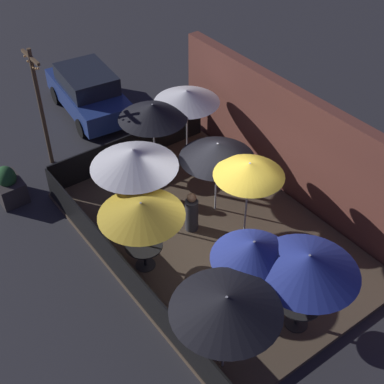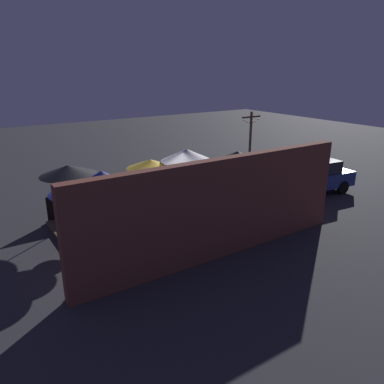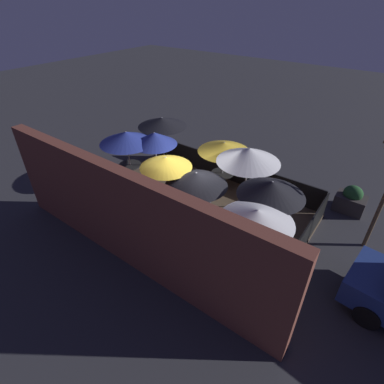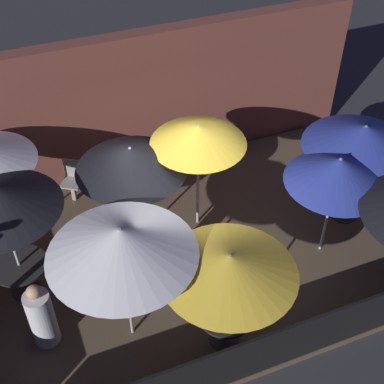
{
  "view_description": "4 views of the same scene",
  "coord_description": "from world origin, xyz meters",
  "px_view_note": "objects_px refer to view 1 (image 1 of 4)",
  "views": [
    {
      "loc": [
        7.79,
        -6.39,
        9.99
      ],
      "look_at": [
        -0.61,
        -0.22,
        1.29
      ],
      "focal_mm": 50.0,
      "sensor_mm": 36.0,
      "label": 1
    },
    {
      "loc": [
        6.74,
        11.6,
        5.81
      ],
      "look_at": [
        -0.73,
        0.28,
        1.26
      ],
      "focal_mm": 35.0,
      "sensor_mm": 36.0,
      "label": 2
    },
    {
      "loc": [
        -5.34,
        7.11,
        6.91
      ],
      "look_at": [
        -0.11,
        0.02,
        0.97
      ],
      "focal_mm": 28.0,
      "sensor_mm": 36.0,
      "label": 3
    },
    {
      "loc": [
        -2.45,
        -6.38,
        7.77
      ],
      "look_at": [
        0.21,
        0.34,
        1.3
      ],
      "focal_mm": 50.0,
      "sensor_mm": 36.0,
      "label": 4
    }
  ],
  "objects_px": {
    "patio_umbrella_8": "(249,169)",
    "dining_table_1": "(155,160)",
    "patio_chair_0": "(240,158)",
    "patio_umbrella_0": "(141,209)",
    "patio_umbrella_5": "(226,304)",
    "planter_box": "(8,185)",
    "light_post": "(40,103)",
    "patio_umbrella_2": "(308,263)",
    "patio_umbrella_4": "(253,250)",
    "patio_umbrella_1": "(153,111)",
    "patio_umbrella_3": "(134,158)",
    "patio_chair_1": "(253,184)",
    "patron_1": "(192,213)",
    "dining_table_0": "(144,249)",
    "patron_0": "(125,176)",
    "patio_umbrella_7": "(187,96)",
    "patio_umbrella_6": "(217,151)",
    "dining_table_2": "(299,307)",
    "parked_car_0": "(88,92)"
  },
  "relations": [
    {
      "from": "patio_umbrella_8",
      "to": "patio_chair_0",
      "type": "bearing_deg",
      "value": 142.44
    },
    {
      "from": "patio_umbrella_8",
      "to": "planter_box",
      "type": "relative_size",
      "value": 2.18
    },
    {
      "from": "patio_umbrella_0",
      "to": "dining_table_0",
      "type": "distance_m",
      "value": 1.29
    },
    {
      "from": "patio_umbrella_5",
      "to": "planter_box",
      "type": "distance_m",
      "value": 8.19
    },
    {
      "from": "dining_table_1",
      "to": "patron_0",
      "type": "relative_size",
      "value": 0.7
    },
    {
      "from": "dining_table_0",
      "to": "patron_1",
      "type": "distance_m",
      "value": 1.74
    },
    {
      "from": "patio_umbrella_4",
      "to": "parked_car_0",
      "type": "relative_size",
      "value": 0.52
    },
    {
      "from": "patio_umbrella_2",
      "to": "patio_umbrella_4",
      "type": "xyz_separation_m",
      "value": [
        -0.94,
        -0.62,
        -0.02
      ]
    },
    {
      "from": "patio_umbrella_1",
      "to": "patio_umbrella_4",
      "type": "xyz_separation_m",
      "value": [
        5.38,
        -1.05,
        -0.29
      ]
    },
    {
      "from": "dining_table_0",
      "to": "parked_car_0",
      "type": "distance_m",
      "value": 7.76
    },
    {
      "from": "patio_umbrella_0",
      "to": "patron_1",
      "type": "xyz_separation_m",
      "value": [
        -0.39,
        1.7,
        -1.32
      ]
    },
    {
      "from": "dining_table_1",
      "to": "dining_table_2",
      "type": "height_order",
      "value": "dining_table_2"
    },
    {
      "from": "patron_0",
      "to": "patio_chair_0",
      "type": "bearing_deg",
      "value": 172.65
    },
    {
      "from": "patio_umbrella_0",
      "to": "dining_table_1",
      "type": "distance_m",
      "value": 3.82
    },
    {
      "from": "patio_umbrella_3",
      "to": "light_post",
      "type": "bearing_deg",
      "value": -171.02
    },
    {
      "from": "patio_umbrella_2",
      "to": "light_post",
      "type": "xyz_separation_m",
      "value": [
        -8.94,
        -1.74,
        0.04
      ]
    },
    {
      "from": "patio_umbrella_7",
      "to": "planter_box",
      "type": "xyz_separation_m",
      "value": [
        -1.53,
        -5.14,
        -1.82
      ]
    },
    {
      "from": "patio_chair_1",
      "to": "patron_0",
      "type": "height_order",
      "value": "patron_0"
    },
    {
      "from": "patio_umbrella_6",
      "to": "patio_umbrella_2",
      "type": "bearing_deg",
      "value": -12.83
    },
    {
      "from": "patio_umbrella_4",
      "to": "patron_1",
      "type": "xyz_separation_m",
      "value": [
        -2.91,
        0.57,
        -1.4
      ]
    },
    {
      "from": "patio_umbrella_4",
      "to": "patio_chair_1",
      "type": "distance_m",
      "value": 4.23
    },
    {
      "from": "patio_umbrella_0",
      "to": "light_post",
      "type": "height_order",
      "value": "light_post"
    },
    {
      "from": "patio_umbrella_8",
      "to": "light_post",
      "type": "distance_m",
      "value": 6.64
    },
    {
      "from": "patio_umbrella_5",
      "to": "light_post",
      "type": "distance_m",
      "value": 8.79
    },
    {
      "from": "patio_chair_0",
      "to": "patio_umbrella_0",
      "type": "bearing_deg",
      "value": 51.72
    },
    {
      "from": "patio_umbrella_0",
      "to": "dining_table_2",
      "type": "distance_m",
      "value": 4.09
    },
    {
      "from": "patron_0",
      "to": "patron_1",
      "type": "distance_m",
      "value": 2.39
    },
    {
      "from": "planter_box",
      "to": "patio_umbrella_0",
      "type": "bearing_deg",
      "value": 19.89
    },
    {
      "from": "patio_umbrella_4",
      "to": "patio_umbrella_6",
      "type": "xyz_separation_m",
      "value": [
        -3.16,
        1.56,
        0.03
      ]
    },
    {
      "from": "patio_umbrella_2",
      "to": "patio_umbrella_7",
      "type": "height_order",
      "value": "patio_umbrella_7"
    },
    {
      "from": "patio_umbrella_3",
      "to": "patio_chair_1",
      "type": "bearing_deg",
      "value": 72.92
    },
    {
      "from": "patio_umbrella_0",
      "to": "patio_umbrella_7",
      "type": "distance_m",
      "value": 4.64
    },
    {
      "from": "patio_umbrella_7",
      "to": "patio_umbrella_5",
      "type": "bearing_deg",
      "value": -30.24
    },
    {
      "from": "patio_umbrella_8",
      "to": "dining_table_1",
      "type": "xyz_separation_m",
      "value": [
        -3.46,
        -0.48,
        -1.59
      ]
    },
    {
      "from": "patio_umbrella_2",
      "to": "patio_umbrella_4",
      "type": "relative_size",
      "value": 1.0
    },
    {
      "from": "patio_umbrella_3",
      "to": "patio_chair_1",
      "type": "height_order",
      "value": "patio_umbrella_3"
    },
    {
      "from": "planter_box",
      "to": "dining_table_0",
      "type": "bearing_deg",
      "value": 19.89
    },
    {
      "from": "patio_umbrella_7",
      "to": "patio_umbrella_0",
      "type": "bearing_deg",
      "value": -48.81
    },
    {
      "from": "dining_table_1",
      "to": "planter_box",
      "type": "distance_m",
      "value": 4.22
    },
    {
      "from": "patio_umbrella_7",
      "to": "light_post",
      "type": "relative_size",
      "value": 0.62
    },
    {
      "from": "patio_umbrella_5",
      "to": "patio_chair_1",
      "type": "bearing_deg",
      "value": 132.38
    },
    {
      "from": "dining_table_1",
      "to": "patron_1",
      "type": "distance_m",
      "value": 2.52
    },
    {
      "from": "patio_umbrella_0",
      "to": "patio_umbrella_1",
      "type": "height_order",
      "value": "patio_umbrella_1"
    },
    {
      "from": "patio_umbrella_7",
      "to": "patio_chair_0",
      "type": "height_order",
      "value": "patio_umbrella_7"
    },
    {
      "from": "patio_umbrella_2",
      "to": "light_post",
      "type": "distance_m",
      "value": 9.11
    },
    {
      "from": "patio_umbrella_6",
      "to": "patio_umbrella_7",
      "type": "relative_size",
      "value": 0.93
    },
    {
      "from": "patio_umbrella_2",
      "to": "patio_chair_0",
      "type": "bearing_deg",
      "value": 152.89
    },
    {
      "from": "patron_1",
      "to": "patio_umbrella_0",
      "type": "bearing_deg",
      "value": 67.36
    },
    {
      "from": "patio_umbrella_1",
      "to": "patio_umbrella_5",
      "type": "distance_m",
      "value": 6.62
    },
    {
      "from": "patio_umbrella_4",
      "to": "planter_box",
      "type": "bearing_deg",
      "value": -158.55
    }
  ]
}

